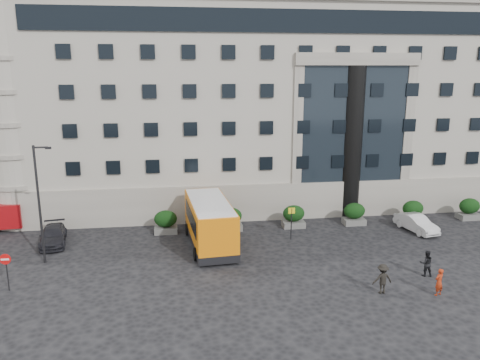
{
  "coord_description": "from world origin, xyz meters",
  "views": [
    {
      "loc": [
        -2.95,
        -27.9,
        12.75
      ],
      "look_at": [
        1.45,
        4.21,
        5.0
      ],
      "focal_mm": 35.0,
      "sensor_mm": 36.0,
      "label": 1
    }
  ],
  "objects_px": {
    "parked_car_d": "(26,203)",
    "hedge_f": "(469,209)",
    "hedge_d": "(354,214)",
    "pedestrian_a": "(439,282)",
    "hedge_c": "(294,216)",
    "pedestrian_c": "(382,279)",
    "red_truck": "(13,203)",
    "minibus": "(210,221)",
    "white_taxi": "(416,223)",
    "no_entry_sign": "(6,265)",
    "hedge_b": "(231,219)",
    "parked_car_c": "(53,236)",
    "pedestrian_b": "(426,263)",
    "bus_stop_sign": "(291,218)",
    "hedge_a": "(166,222)",
    "street_lamp": "(40,200)",
    "hedge_e": "(413,211)"
  },
  "relations": [
    {
      "from": "hedge_d",
      "to": "pedestrian_a",
      "type": "distance_m",
      "value": 12.77
    },
    {
      "from": "white_taxi",
      "to": "no_entry_sign",
      "type": "bearing_deg",
      "value": -179.41
    },
    {
      "from": "hedge_b",
      "to": "hedge_d",
      "type": "xyz_separation_m",
      "value": [
        10.4,
        0.0,
        0.0
      ]
    },
    {
      "from": "hedge_d",
      "to": "bus_stop_sign",
      "type": "xyz_separation_m",
      "value": [
        -6.1,
        -2.8,
        0.8
      ]
    },
    {
      "from": "hedge_a",
      "to": "hedge_f",
      "type": "distance_m",
      "value": 26.0
    },
    {
      "from": "hedge_e",
      "to": "pedestrian_b",
      "type": "bearing_deg",
      "value": -113.48
    },
    {
      "from": "hedge_e",
      "to": "bus_stop_sign",
      "type": "distance_m",
      "value": 11.67
    },
    {
      "from": "hedge_b",
      "to": "minibus",
      "type": "xyz_separation_m",
      "value": [
        -1.92,
        -3.16,
        0.92
      ]
    },
    {
      "from": "red_truck",
      "to": "parked_car_d",
      "type": "distance_m",
      "value": 3.69
    },
    {
      "from": "minibus",
      "to": "parked_car_c",
      "type": "relative_size",
      "value": 1.88
    },
    {
      "from": "parked_car_d",
      "to": "pedestrian_b",
      "type": "xyz_separation_m",
      "value": [
        29.36,
        -18.42,
        0.22
      ]
    },
    {
      "from": "hedge_a",
      "to": "hedge_e",
      "type": "relative_size",
      "value": 1.0
    },
    {
      "from": "white_taxi",
      "to": "red_truck",
      "type": "bearing_deg",
      "value": 155.89
    },
    {
      "from": "parked_car_c",
      "to": "street_lamp",
      "type": "bearing_deg",
      "value": -94.04
    },
    {
      "from": "hedge_e",
      "to": "no_entry_sign",
      "type": "distance_m",
      "value": 31.09
    },
    {
      "from": "hedge_c",
      "to": "pedestrian_a",
      "type": "height_order",
      "value": "hedge_c"
    },
    {
      "from": "bus_stop_sign",
      "to": "red_truck",
      "type": "height_order",
      "value": "red_truck"
    },
    {
      "from": "hedge_c",
      "to": "pedestrian_c",
      "type": "height_order",
      "value": "hedge_c"
    },
    {
      "from": "no_entry_sign",
      "to": "pedestrian_c",
      "type": "height_order",
      "value": "no_entry_sign"
    },
    {
      "from": "parked_car_c",
      "to": "pedestrian_b",
      "type": "distance_m",
      "value": 26.21
    },
    {
      "from": "hedge_d",
      "to": "street_lamp",
      "type": "height_order",
      "value": "street_lamp"
    },
    {
      "from": "no_entry_sign",
      "to": "pedestrian_a",
      "type": "height_order",
      "value": "no_entry_sign"
    },
    {
      "from": "red_truck",
      "to": "pedestrian_c",
      "type": "xyz_separation_m",
      "value": [
        25.49,
        -16.74,
        -0.71
      ]
    },
    {
      "from": "parked_car_c",
      "to": "hedge_e",
      "type": "bearing_deg",
      "value": -6.98
    },
    {
      "from": "parked_car_d",
      "to": "white_taxi",
      "type": "relative_size",
      "value": 1.11
    },
    {
      "from": "hedge_f",
      "to": "minibus",
      "type": "height_order",
      "value": "minibus"
    },
    {
      "from": "hedge_c",
      "to": "hedge_f",
      "type": "bearing_deg",
      "value": 0.0
    },
    {
      "from": "hedge_d",
      "to": "pedestrian_a",
      "type": "height_order",
      "value": "hedge_d"
    },
    {
      "from": "red_truck",
      "to": "hedge_d",
      "type": "bearing_deg",
      "value": -14.0
    },
    {
      "from": "red_truck",
      "to": "pedestrian_c",
      "type": "relative_size",
      "value": 3.36
    },
    {
      "from": "street_lamp",
      "to": "parked_car_d",
      "type": "height_order",
      "value": "street_lamp"
    },
    {
      "from": "hedge_a",
      "to": "no_entry_sign",
      "type": "relative_size",
      "value": 0.79
    },
    {
      "from": "hedge_b",
      "to": "pedestrian_c",
      "type": "height_order",
      "value": "hedge_b"
    },
    {
      "from": "parked_car_d",
      "to": "pedestrian_a",
      "type": "distance_m",
      "value": 35.57
    },
    {
      "from": "hedge_b",
      "to": "pedestrian_b",
      "type": "distance_m",
      "value": 15.13
    },
    {
      "from": "hedge_a",
      "to": "hedge_d",
      "type": "relative_size",
      "value": 1.0
    },
    {
      "from": "parked_car_d",
      "to": "hedge_f",
      "type": "bearing_deg",
      "value": -11.32
    },
    {
      "from": "pedestrian_c",
      "to": "hedge_f",
      "type": "bearing_deg",
      "value": -141.22
    },
    {
      "from": "parked_car_c",
      "to": "pedestrian_c",
      "type": "bearing_deg",
      "value": -36.87
    },
    {
      "from": "hedge_d",
      "to": "parked_car_d",
      "type": "distance_m",
      "value": 29.75
    },
    {
      "from": "hedge_b",
      "to": "pedestrian_b",
      "type": "relative_size",
      "value": 1.1
    },
    {
      "from": "no_entry_sign",
      "to": "parked_car_c",
      "type": "height_order",
      "value": "no_entry_sign"
    },
    {
      "from": "hedge_d",
      "to": "minibus",
      "type": "relative_size",
      "value": 0.22
    },
    {
      "from": "no_entry_sign",
      "to": "red_truck",
      "type": "distance_m",
      "value": 14.03
    },
    {
      "from": "hedge_b",
      "to": "hedge_f",
      "type": "xyz_separation_m",
      "value": [
        20.8,
        0.0,
        0.0
      ]
    },
    {
      "from": "hedge_f",
      "to": "parked_car_d",
      "type": "height_order",
      "value": "hedge_f"
    },
    {
      "from": "hedge_a",
      "to": "hedge_e",
      "type": "distance_m",
      "value": 20.8
    },
    {
      "from": "hedge_f",
      "to": "parked_car_c",
      "type": "height_order",
      "value": "hedge_f"
    },
    {
      "from": "hedge_f",
      "to": "no_entry_sign",
      "type": "height_order",
      "value": "no_entry_sign"
    },
    {
      "from": "hedge_d",
      "to": "white_taxi",
      "type": "xyz_separation_m",
      "value": [
        4.3,
        -2.33,
        -0.26
      ]
    }
  ]
}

